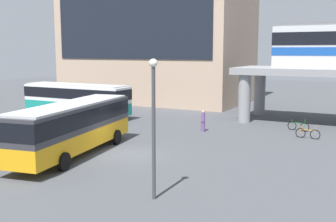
{
  "coord_description": "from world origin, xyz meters",
  "views": [
    {
      "loc": [
        13.93,
        -20.79,
        6.37
      ],
      "look_at": [
        0.61,
        4.28,
        2.2
      ],
      "focal_mm": 43.97,
      "sensor_mm": 36.0,
      "label": 1
    }
  ],
  "objects_px": {
    "bus_secondary": "(76,97)",
    "bicycle_green": "(298,126)",
    "bicycle_orange": "(308,134)",
    "station_building": "(157,21)",
    "pedestrian_near_building": "(203,122)",
    "bus_main": "(73,123)"
  },
  "relations": [
    {
      "from": "station_building",
      "to": "bus_secondary",
      "type": "relative_size",
      "value": 2.05
    },
    {
      "from": "bus_secondary",
      "to": "bicycle_green",
      "type": "distance_m",
      "value": 20.4
    },
    {
      "from": "bus_main",
      "to": "pedestrian_near_building",
      "type": "relative_size",
      "value": 6.63
    },
    {
      "from": "bicycle_green",
      "to": "pedestrian_near_building",
      "type": "bearing_deg",
      "value": -149.43
    },
    {
      "from": "station_building",
      "to": "bicycle_green",
      "type": "distance_m",
      "value": 25.82
    },
    {
      "from": "bicycle_orange",
      "to": "pedestrian_near_building",
      "type": "bearing_deg",
      "value": -171.15
    },
    {
      "from": "pedestrian_near_building",
      "to": "bicycle_green",
      "type": "bearing_deg",
      "value": 30.57
    },
    {
      "from": "station_building",
      "to": "bus_main",
      "type": "height_order",
      "value": "station_building"
    },
    {
      "from": "station_building",
      "to": "bus_secondary",
      "type": "xyz_separation_m",
      "value": [
        0.17,
        -16.05,
        -8.06
      ]
    },
    {
      "from": "bus_secondary",
      "to": "bicycle_orange",
      "type": "bearing_deg",
      "value": 1.53
    },
    {
      "from": "station_building",
      "to": "bicycle_orange",
      "type": "distance_m",
      "value": 28.15
    },
    {
      "from": "bus_secondary",
      "to": "bicycle_green",
      "type": "xyz_separation_m",
      "value": [
        20.07,
        3.27,
        -1.63
      ]
    },
    {
      "from": "bicycle_orange",
      "to": "station_building",
      "type": "bearing_deg",
      "value": 144.13
    },
    {
      "from": "pedestrian_near_building",
      "to": "bus_secondary",
      "type": "bearing_deg",
      "value": 177.24
    },
    {
      "from": "bus_secondary",
      "to": "bicycle_orange",
      "type": "distance_m",
      "value": 21.31
    },
    {
      "from": "bus_main",
      "to": "bus_secondary",
      "type": "relative_size",
      "value": 1.02
    },
    {
      "from": "bus_main",
      "to": "pedestrian_near_building",
      "type": "height_order",
      "value": "bus_main"
    },
    {
      "from": "bus_main",
      "to": "bicycle_green",
      "type": "xyz_separation_m",
      "value": [
        10.73,
        14.52,
        -1.63
      ]
    },
    {
      "from": "bicycle_green",
      "to": "bicycle_orange",
      "type": "relative_size",
      "value": 0.99
    },
    {
      "from": "bus_secondary",
      "to": "bus_main",
      "type": "bearing_deg",
      "value": -50.32
    },
    {
      "from": "bus_main",
      "to": "bicycle_green",
      "type": "height_order",
      "value": "bus_main"
    },
    {
      "from": "bicycle_green",
      "to": "bicycle_orange",
      "type": "height_order",
      "value": "same"
    }
  ]
}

